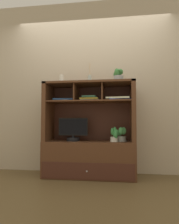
# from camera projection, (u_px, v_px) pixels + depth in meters

# --- Properties ---
(floor_plane) EXTENTS (6.00, 6.00, 0.02)m
(floor_plane) POSITION_uv_depth(u_px,v_px,m) (90.00, 177.00, 3.05)
(floor_plane) COLOR brown
(floor_plane) RESTS_ON ground
(back_wall) EXTENTS (6.00, 0.02, 2.80)m
(back_wall) POSITION_uv_depth(u_px,v_px,m) (92.00, 85.00, 3.40)
(back_wall) COLOR tan
(back_wall) RESTS_ON ground
(media_console) EXTENTS (1.33, 0.52, 1.38)m
(media_console) POSITION_uv_depth(u_px,v_px,m) (90.00, 146.00, 3.08)
(media_console) COLOR #502D1A
(media_console) RESTS_ON ground
(tv_monitor) EXTENTS (0.44, 0.19, 0.34)m
(tv_monitor) POSITION_uv_depth(u_px,v_px,m) (73.00, 131.00, 3.10)
(tv_monitor) COLOR black
(tv_monitor) RESTS_ON media_console
(potted_orchid) EXTENTS (0.13, 0.13, 0.21)m
(potted_orchid) POSITION_uv_depth(u_px,v_px,m) (115.00, 135.00, 2.99)
(potted_orchid) COLOR beige
(potted_orchid) RESTS_ON media_console
(potted_fern) EXTENTS (0.15, 0.15, 0.21)m
(potted_fern) POSITION_uv_depth(u_px,v_px,m) (122.00, 135.00, 3.04)
(potted_fern) COLOR gray
(potted_fern) RESTS_ON media_console
(magazine_stack_left) EXTENTS (0.35, 0.31, 0.04)m
(magazine_stack_left) POSITION_uv_depth(u_px,v_px,m) (118.00, 99.00, 2.99)
(magazine_stack_left) COLOR #38478B
(magazine_stack_left) RESTS_ON media_console
(magazine_stack_centre) EXTENTS (0.30, 0.30, 0.07)m
(magazine_stack_centre) POSITION_uv_depth(u_px,v_px,m) (90.00, 99.00, 3.13)
(magazine_stack_centre) COLOR beige
(magazine_stack_centre) RESTS_ON media_console
(magazine_stack_right) EXTENTS (0.34, 0.34, 0.03)m
(magazine_stack_right) POSITION_uv_depth(u_px,v_px,m) (64.00, 100.00, 3.19)
(magazine_stack_right) COLOR #5D5966
(magazine_stack_right) RESTS_ON media_console
(diffuser_bottle) EXTENTS (0.06, 0.06, 0.32)m
(diffuser_bottle) POSITION_uv_depth(u_px,v_px,m) (90.00, 79.00, 3.15)
(diffuser_bottle) COLOR #A9B6A9
(diffuser_bottle) RESTS_ON media_console
(potted_succulent) EXTENTS (0.16, 0.16, 0.19)m
(potted_succulent) POSITION_uv_depth(u_px,v_px,m) (118.00, 76.00, 3.05)
(potted_succulent) COLOR gray
(potted_succulent) RESTS_ON media_console
(ceramic_vase) EXTENTS (0.07, 0.07, 0.14)m
(ceramic_vase) POSITION_uv_depth(u_px,v_px,m) (62.00, 79.00, 3.20)
(ceramic_vase) COLOR beige
(ceramic_vase) RESTS_ON media_console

